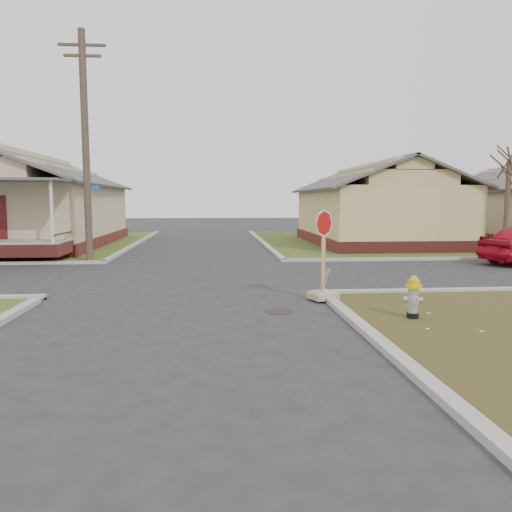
{
  "coord_description": "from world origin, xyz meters",
  "views": [
    {
      "loc": [
        0.75,
        -11.41,
        2.49
      ],
      "look_at": [
        1.81,
        1.0,
        1.1
      ],
      "focal_mm": 35.0,
      "sensor_mm": 36.0,
      "label": 1
    }
  ],
  "objects": [
    {
      "name": "ground",
      "position": [
        0.0,
        0.0,
        0.0
      ],
      "size": [
        120.0,
        120.0,
        0.0
      ],
      "primitive_type": "plane",
      "color": "#252527",
      "rests_on": "ground"
    },
    {
      "name": "curbs",
      "position": [
        0.0,
        5.0,
        0.0
      ],
      "size": [
        80.0,
        40.0,
        0.12
      ],
      "primitive_type": null,
      "color": "#A59F95",
      "rests_on": "ground"
    },
    {
      "name": "manhole",
      "position": [
        2.2,
        -0.5,
        0.01
      ],
      "size": [
        0.64,
        0.64,
        0.01
      ],
      "primitive_type": "cylinder",
      "color": "black",
      "rests_on": "ground"
    },
    {
      "name": "corner_house",
      "position": [
        -10.0,
        16.68,
        2.28
      ],
      "size": [
        10.1,
        15.5,
        5.3
      ],
      "color": "maroon",
      "rests_on": "ground"
    },
    {
      "name": "side_house_yellow",
      "position": [
        10.0,
        16.5,
        2.19
      ],
      "size": [
        7.6,
        11.6,
        4.7
      ],
      "color": "maroon",
      "rests_on": "ground"
    },
    {
      "name": "utility_pole",
      "position": [
        -4.2,
        8.9,
        4.66
      ],
      "size": [
        1.8,
        0.28,
        9.0
      ],
      "color": "#423226",
      "rests_on": "ground"
    },
    {
      "name": "tree_mid_right",
      "position": [
        14.0,
        10.2,
        2.15
      ],
      "size": [
        0.22,
        0.22,
        4.2
      ],
      "primitive_type": "cylinder",
      "color": "#423226",
      "rests_on": "verge_far_right"
    },
    {
      "name": "fire_hydrant",
      "position": [
        4.88,
        -1.52,
        0.54
      ],
      "size": [
        0.33,
        0.33,
        0.9
      ],
      "rotation": [
        0.0,
        0.0,
        -0.4
      ],
      "color": "black",
      "rests_on": "ground"
    },
    {
      "name": "stop_sign",
      "position": [
        3.45,
        0.64,
        0.53
      ],
      "size": [
        0.63,
        0.62,
        2.22
      ],
      "rotation": [
        0.0,
        0.0,
        0.33
      ],
      "color": "tan",
      "rests_on": "ground"
    }
  ]
}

